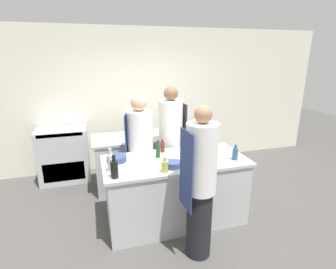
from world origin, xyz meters
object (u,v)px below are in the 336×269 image
Objects in this scene: oven_range at (64,154)px; bowl_ceramic_blue at (173,164)px; bowl_wooden_salad at (201,159)px; cup at (176,147)px; chef_at_prep_near at (200,185)px; bottle_vinegar at (235,154)px; bottle_sauce at (163,147)px; bottle_water at (111,162)px; bowl_mixing_large at (117,158)px; bottle_cooking_oil at (114,169)px; chef_at_stove at (171,143)px; bottle_wine at (165,166)px; bottle_olive_oil at (158,151)px; chef_at_pass_far at (140,152)px; bowl_prep_small at (209,149)px.

oven_range is 2.55m from bowl_ceramic_blue.
cup reaches higher than bowl_wooden_salad.
chef_at_prep_near is 0.53m from bowl_ceramic_blue.
chef_at_prep_near is 6.58× the size of bowl_wooden_salad.
bowl_wooden_salad is at bearing 9.32° from bowl_ceramic_blue.
bottle_vinegar is 1.11× the size of bottle_sauce.
bowl_ceramic_blue reaches higher than bowl_wooden_salad.
bowl_ceramic_blue is (0.76, -0.10, -0.08)m from bottle_water.
bowl_mixing_large is 0.90m from cup.
bottle_cooking_oil is at bearing -176.73° from bottle_vinegar.
bottle_water is (-1.02, -0.84, 0.12)m from chef_at_stove.
bottle_wine is 0.76m from cup.
bottle_vinegar is 1.10× the size of bottle_wine.
chef_at_prep_near is at bearing -74.09° from bottle_olive_oil.
chef_at_pass_far is 0.56m from cup.
bottle_sauce is at bearing 165.18° from bowl_prep_small.
bowl_prep_small is at bearing 31.47° from bottle_wine.
chef_at_prep_near reaches higher than bowl_mixing_large.
bottle_olive_oil is 0.59m from bowl_wooden_salad.
bottle_vinegar is (0.73, 0.51, 0.10)m from chef_at_prep_near.
bottle_vinegar reaches higher than bowl_wooden_salad.
oven_range is 4.12× the size of bowl_prep_small.
bowl_prep_small is at bearing -36.95° from oven_range.
bottle_olive_oil reaches higher than bowl_wooden_salad.
chef_at_stove is 7.02× the size of bowl_mixing_large.
bottle_vinegar is at bearing -20.76° from bottle_olive_oil.
chef_at_prep_near reaches higher than bottle_cooking_oil.
bowl_ceramic_blue is (-0.26, -0.94, 0.05)m from chef_at_stove.
bottle_cooking_oil is 1.15m from bowl_wooden_salad.
cup reaches higher than oven_range.
bottle_cooking_oil reaches higher than oven_range.
bowl_mixing_large is (-0.52, 0.51, -0.04)m from bottle_wine.
bottle_cooking_oil is at bearing 178.57° from bottle_wine.
bowl_ceramic_blue is 2.25× the size of cup.
bowl_prep_small is 0.89× the size of bowl_wooden_salad.
bottle_cooking_oil reaches higher than bottle_sauce.
bottle_sauce is (0.12, 0.19, -0.02)m from bottle_olive_oil.
bottle_water reaches higher than bottle_olive_oil.
chef_at_stove is 7.21× the size of bottle_olive_oil.
bowl_wooden_salad is (0.68, -0.72, 0.09)m from chef_at_pass_far.
bottle_water is at bearing -157.13° from bottle_olive_oil.
bowl_wooden_salad is at bearing 7.65° from bottle_cooking_oil.
cup is (0.21, 0.00, -0.03)m from bottle_sauce.
bowl_wooden_salad is at bearing -122.24° from chef_at_pass_far.
chef_at_pass_far is (-0.43, 1.29, -0.04)m from chef_at_prep_near.
bowl_prep_small is at bearing 50.72° from bowl_wooden_salad.
bottle_cooking_oil is at bearing -172.35° from bowl_wooden_salad.
bottle_olive_oil is at bearing 159.24° from bottle_vinegar.
oven_range is at bearing 122.55° from bottle_wine.
oven_range is 10.74× the size of cup.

